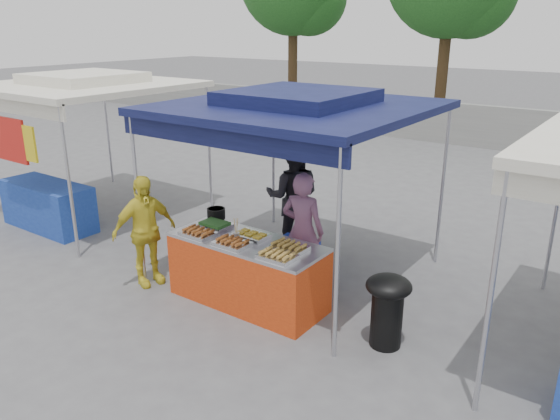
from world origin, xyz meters
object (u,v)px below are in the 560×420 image
Objects in this scene: helper_man at (293,197)px; customer_person at (144,231)px; vendor_table at (248,272)px; vendor_woman at (303,231)px; cooking_pot at (216,213)px; wok_burner at (388,305)px.

helper_man is 1.15× the size of customer_person.
vendor_woman reaches higher than vendor_table.
helper_man reaches higher than cooking_pot.
cooking_pot is at bearing 46.25° from helper_man.
vendor_table reaches higher than wok_burner.
cooking_pot is 0.15× the size of vendor_woman.
helper_man reaches higher than wok_burner.
helper_man is at bearing 106.09° from vendor_table.
vendor_woman is at bearing 141.55° from wok_burner.
vendor_woman is 0.91× the size of helper_man.
helper_man is at bearing -59.23° from vendor_woman.
vendor_table is 8.07× the size of cooking_pot.
cooking_pot is 0.29× the size of wok_burner.
customer_person is at bearing 173.07° from wok_burner.
vendor_table is 1.05m from cooking_pot.
wok_burner is (1.85, 0.11, 0.07)m from vendor_table.
vendor_woman reaches higher than cooking_pot.
customer_person is (-3.31, -0.48, 0.26)m from wok_burner.
vendor_table is at bearing 168.26° from wok_burner.
wok_burner is 1.70m from vendor_woman.
vendor_woman is 2.11m from customer_person.
cooking_pot is (-0.84, 0.38, 0.50)m from vendor_table.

